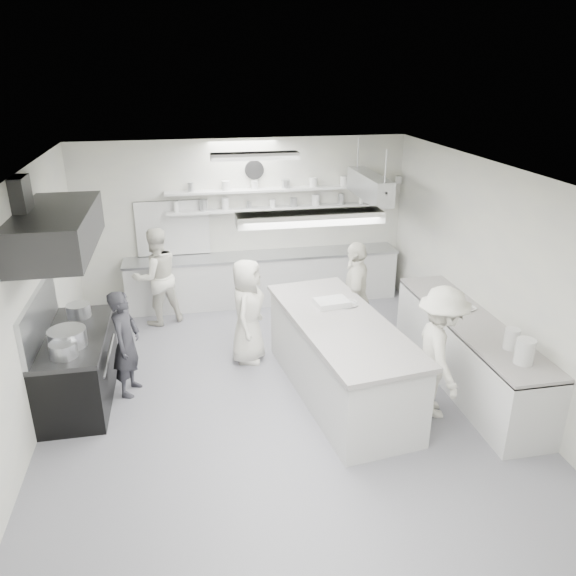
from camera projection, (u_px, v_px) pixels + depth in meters
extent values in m
cube|color=gray|center=(277.00, 394.00, 7.58)|extent=(6.00, 7.00, 0.02)
cube|color=white|center=(275.00, 173.00, 6.45)|extent=(6.00, 7.00, 0.02)
cube|color=silver|center=(244.00, 221.00, 10.21)|extent=(6.00, 0.04, 3.00)
cube|color=silver|center=(362.00, 482.00, 3.83)|extent=(6.00, 0.04, 3.00)
cube|color=silver|center=(25.00, 311.00, 6.49)|extent=(0.04, 7.00, 3.00)
cube|color=silver|center=(493.00, 277.00, 7.54)|extent=(0.04, 7.00, 3.00)
cube|color=black|center=(79.00, 369.00, 7.32)|extent=(0.80, 1.80, 0.90)
cube|color=#2D2D2E|center=(56.00, 230.00, 6.61)|extent=(0.85, 2.00, 0.50)
cube|color=silver|center=(264.00, 279.00, 10.37)|extent=(5.00, 0.60, 0.92)
cube|color=silver|center=(283.00, 208.00, 10.12)|extent=(4.20, 0.26, 0.04)
cube|color=silver|center=(283.00, 189.00, 9.98)|extent=(4.20, 0.26, 0.04)
cube|color=black|center=(173.00, 228.00, 9.98)|extent=(1.30, 0.04, 1.00)
cylinder|color=white|center=(254.00, 170.00, 9.85)|extent=(0.32, 0.05, 0.32)
cube|color=silver|center=(467.00, 353.00, 7.69)|extent=(0.74, 3.30, 0.94)
cube|color=#ADAFB5|center=(369.00, 186.00, 9.25)|extent=(0.30, 1.60, 0.40)
cube|color=silver|center=(310.00, 218.00, 4.84)|extent=(1.30, 0.25, 0.10)
cube|color=silver|center=(255.00, 156.00, 8.12)|extent=(1.30, 0.25, 0.10)
cube|color=silver|center=(340.00, 359.00, 7.40)|extent=(1.43, 2.97, 1.05)
cylinder|color=#ADAFB5|center=(68.00, 339.00, 6.81)|extent=(0.46, 0.46, 0.27)
imported|color=#2B2B32|center=(126.00, 343.00, 7.36)|extent=(0.50, 0.63, 1.49)
imported|color=white|center=(157.00, 277.00, 9.37)|extent=(1.01, 0.92, 1.70)
imported|color=white|center=(248.00, 311.00, 8.18)|extent=(0.76, 0.91, 1.60)
imported|color=white|center=(355.00, 297.00, 8.49)|extent=(0.76, 1.12, 1.76)
imported|color=white|center=(440.00, 352.00, 6.88)|extent=(0.82, 1.21, 1.73)
imported|color=#ADAFB5|center=(347.00, 306.00, 7.65)|extent=(0.32, 0.32, 0.06)
imported|color=silver|center=(350.00, 303.00, 7.74)|extent=(0.25, 0.25, 0.06)
imported|color=silver|center=(467.00, 309.00, 7.84)|extent=(0.31, 0.31, 0.06)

